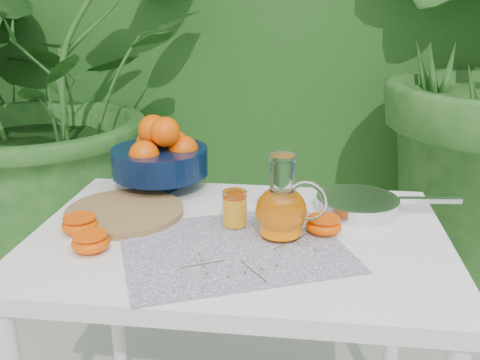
# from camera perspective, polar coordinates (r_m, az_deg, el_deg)

# --- Properties ---
(hedge_backdrop) EXTENTS (8.00, 1.65, 2.50)m
(hedge_backdrop) POSITION_cam_1_polar(r_m,az_deg,el_deg) (3.26, 6.53, 17.24)
(hedge_backdrop) COLOR #154C16
(hedge_backdrop) RESTS_ON ground
(potted_plant_left) EXTENTS (2.50, 2.50, 1.77)m
(potted_plant_left) POSITION_cam_1_polar(r_m,az_deg,el_deg) (2.71, -20.47, 9.24)
(potted_plant_left) COLOR #1C541D
(potted_plant_left) RESTS_ON ground
(white_table) EXTENTS (1.00, 0.70, 0.75)m
(white_table) POSITION_cam_1_polar(r_m,az_deg,el_deg) (1.34, -0.11, -8.85)
(white_table) COLOR white
(white_table) RESTS_ON ground
(placemat) EXTENTS (0.60, 0.54, 0.00)m
(placemat) POSITION_cam_1_polar(r_m,az_deg,el_deg) (1.23, -0.71, -7.21)
(placemat) COLOR #0C0F43
(placemat) RESTS_ON white_table
(cutting_board) EXTENTS (0.32, 0.32, 0.02)m
(cutting_board) POSITION_cam_1_polar(r_m,az_deg,el_deg) (1.43, -12.20, -3.39)
(cutting_board) COLOR olive
(cutting_board) RESTS_ON white_table
(fruit_bowl) EXTENTS (0.37, 0.37, 0.22)m
(fruit_bowl) POSITION_cam_1_polar(r_m,az_deg,el_deg) (1.59, -8.46, 2.63)
(fruit_bowl) COLOR black
(fruit_bowl) RESTS_ON white_table
(juice_pitcher) EXTENTS (0.19, 0.16, 0.20)m
(juice_pitcher) POSITION_cam_1_polar(r_m,az_deg,el_deg) (1.26, 4.51, -3.06)
(juice_pitcher) COLOR white
(juice_pitcher) RESTS_ON white_table
(juice_tumbler) EXTENTS (0.07, 0.07, 0.09)m
(juice_tumbler) POSITION_cam_1_polar(r_m,az_deg,el_deg) (1.32, -0.56, -3.15)
(juice_tumbler) COLOR white
(juice_tumbler) RESTS_ON white_table
(saute_pan) EXTENTS (0.39, 0.24, 0.04)m
(saute_pan) POSITION_cam_1_polar(r_m,az_deg,el_deg) (1.46, 12.54, -2.49)
(saute_pan) COLOR silver
(saute_pan) RESTS_ON white_table
(orange_halves) EXTENTS (0.70, 0.27, 0.04)m
(orange_halves) POSITION_cam_1_polar(r_m,az_deg,el_deg) (1.28, -7.86, -5.35)
(orange_halves) COLOR #F25702
(orange_halves) RESTS_ON white_table
(thyme_sprigs) EXTENTS (0.29, 0.25, 0.01)m
(thyme_sprigs) POSITION_cam_1_polar(r_m,az_deg,el_deg) (1.18, 1.33, -8.21)
(thyme_sprigs) COLOR #503E24
(thyme_sprigs) RESTS_ON white_table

